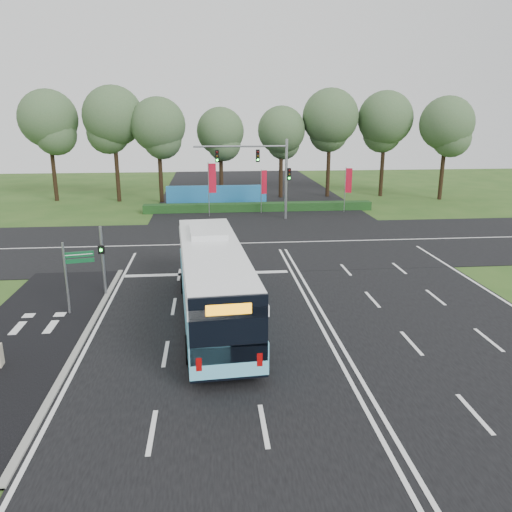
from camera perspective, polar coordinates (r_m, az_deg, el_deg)
The scene contains 15 objects.
ground at distance 25.04m, azimuth 5.94°, elevation -5.31°, with size 120.00×120.00×0.00m, color #2A4D19.
road_main at distance 25.03m, azimuth 5.94°, elevation -5.27°, with size 20.00×120.00×0.04m, color black.
road_cross at distance 36.32m, azimuth 2.29°, elevation 1.53°, with size 120.00×14.00×0.05m, color black.
bike_path at distance 23.14m, azimuth -24.76°, elevation -8.51°, with size 5.00×18.00×0.06m, color black.
kerb_strip at distance 22.44m, azimuth -18.92°, elevation -8.55°, with size 0.25×18.00×0.12m, color gray.
city_bus at distance 22.41m, azimuth -4.95°, elevation -2.83°, with size 3.58×12.94×3.67m.
pedestrian_signal at distance 26.36m, azimuth -17.12°, elevation -0.28°, with size 0.31×0.43×3.65m.
street_sign at distance 24.34m, azimuth -20.23°, elevation -1.34°, with size 1.33×0.34×3.46m.
banner_flag_left at distance 45.57m, azimuth -5.13°, elevation 8.46°, with size 0.73×0.08×4.92m.
banner_flag_mid at distance 47.03m, azimuth 0.85°, elevation 8.16°, with size 0.57×0.27×4.13m.
banner_flag_right at distance 48.15m, azimuth 10.45°, elevation 8.20°, with size 0.61×0.24×4.29m.
traffic_light_gantry at distance 43.87m, azimuth 1.14°, elevation 10.17°, with size 8.41×0.28×7.00m.
hedge at distance 48.38m, azimuth 0.33°, elevation 5.61°, with size 22.00×1.20×0.80m, color #153312.
blue_hoarding at distance 50.50m, azimuth -4.51°, elevation 6.80°, with size 10.00×0.30×2.20m, color #1F6DAB.
eucalyptus_row at distance 54.94m, azimuth -1.01°, elevation 15.10°, with size 47.63×8.97×11.97m.
Camera 1 is at (-4.75, -22.88, 9.00)m, focal length 35.00 mm.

